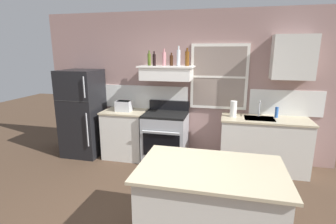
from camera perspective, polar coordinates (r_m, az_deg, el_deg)
name	(u,v)px	position (r m, az deg, el deg)	size (l,w,h in m)	color
back_wall	(185,87)	(4.76, 3.78, 5.72)	(5.40, 0.11, 2.70)	gray
refrigerator	(83,113)	(5.18, -18.62, -0.23)	(0.70, 0.72, 1.66)	black
counter_left_of_stove	(126,134)	(4.95, -9.49, -4.79)	(0.79, 0.63, 0.91)	silver
toaster	(124,106)	(4.77, -9.91, 1.37)	(0.30, 0.20, 0.19)	silver
stove_range	(166,137)	(4.68, -0.54, -5.60)	(0.76, 0.69, 1.09)	#9EA0A5
range_hood_shelf	(167,73)	(4.53, -0.28, 8.80)	(0.96, 0.52, 0.24)	white
bottle_olive_oil_square	(149,59)	(4.64, -4.24, 11.74)	(0.06, 0.06, 0.26)	#4C601E
bottle_balsamic_dark	(154,60)	(4.52, -3.11, 11.64)	(0.06, 0.06, 0.25)	black
bottle_rose_pink	(164,59)	(4.57, -0.89, 11.92)	(0.07, 0.07, 0.29)	#C67F84
bottle_brown_stout	(171,60)	(4.53, 0.76, 11.53)	(0.06, 0.06, 0.22)	#381E0F
bottle_clear_tall	(179,58)	(4.49, 2.37, 12.12)	(0.06, 0.06, 0.34)	silver
bottle_amber_wine	(187,58)	(4.49, 4.32, 11.92)	(0.07, 0.07, 0.31)	brown
counter_right_with_sink	(263,144)	(4.64, 20.58, -6.75)	(1.43, 0.63, 0.91)	silver
sink_faucet	(259,107)	(4.55, 19.84, 1.16)	(0.03, 0.17, 0.28)	silver
paper_towel_roll	(233,109)	(4.43, 14.48, 0.69)	(0.11, 0.11, 0.27)	white
dish_soap_bottle	(277,112)	(4.62, 23.20, -0.06)	(0.06, 0.06, 0.18)	blue
kitchen_island	(209,209)	(2.75, 9.25, -20.72)	(1.40, 0.90, 0.91)	silver
upper_cabinet_right	(293,57)	(4.58, 26.30, 10.95)	(0.64, 0.32, 0.70)	silver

